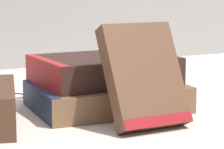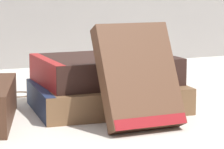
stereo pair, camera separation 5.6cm
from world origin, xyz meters
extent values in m
plane|color=silver|center=(0.00, 0.00, 0.00)|extent=(3.00, 3.00, 0.00)
cube|color=brown|center=(-0.01, 0.01, 0.02)|extent=(0.20, 0.16, 0.03)
cube|color=navy|center=(-0.10, 0.02, 0.02)|extent=(0.02, 0.14, 0.03)
cube|color=#331E19|center=(-0.01, 0.02, 0.05)|extent=(0.18, 0.13, 0.03)
cube|color=#B22323|center=(-0.09, 0.02, 0.05)|extent=(0.01, 0.13, 0.04)
cube|color=brown|center=(-0.02, -0.09, 0.06)|extent=(0.09, 0.07, 0.12)
cube|color=maroon|center=(-0.02, -0.12, 0.01)|extent=(0.09, 0.02, 0.02)
cylinder|color=white|center=(0.02, 0.02, 0.07)|extent=(0.05, 0.05, 0.01)
torus|color=silver|center=(0.02, 0.02, 0.07)|extent=(0.05, 0.05, 0.01)
sphere|color=silver|center=(0.02, 0.04, 0.07)|extent=(0.01, 0.01, 0.01)
torus|color=#4C3828|center=(-0.10, 0.14, 0.00)|extent=(0.05, 0.05, 0.00)
torus|color=#4C3828|center=(-0.05, 0.16, 0.00)|extent=(0.05, 0.05, 0.00)
cylinder|color=#4C3828|center=(-0.08, 0.15, 0.00)|extent=(0.02, 0.01, 0.00)
camera|label=1|loc=(-0.33, -0.60, 0.16)|focal=85.00mm
camera|label=2|loc=(-0.28, -0.62, 0.16)|focal=85.00mm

